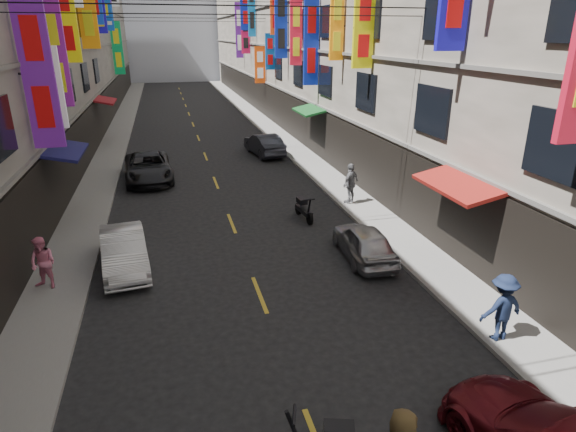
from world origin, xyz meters
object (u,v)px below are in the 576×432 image
car_left_far (148,167)px  car_right_far (264,144)px  pedestrian_lfar (43,263)px  car_left_mid (124,251)px  pedestrian_rnear (502,307)px  pedestrian_rfar (351,183)px  scooter_far_right (304,209)px  car_right_mid (364,242)px

car_left_far → car_right_far: (7.13, 4.11, -0.02)m
car_right_far → pedestrian_lfar: (-9.95, -15.61, 0.24)m
pedestrian_lfar → car_left_mid: bearing=50.2°
car_left_mid → pedestrian_rnear: pedestrian_rnear is taller
pedestrian_rnear → pedestrian_rfar: pedestrian_rfar is taller
scooter_far_right → car_right_mid: 4.30m
scooter_far_right → pedestrian_rfar: 2.87m
car_right_far → car_right_mid: bearing=82.7°
car_left_far → pedestrian_rnear: pedestrian_rnear is taller
scooter_far_right → pedestrian_lfar: pedestrian_lfar is taller
scooter_far_right → car_right_far: 11.70m
car_right_far → pedestrian_lfar: bearing=49.2°
scooter_far_right → car_left_far: (-6.43, 7.57, 0.27)m
scooter_far_right → car_left_mid: (-7.03, -2.97, 0.21)m
scooter_far_right → pedestrian_lfar: 10.06m
car_left_mid → pedestrian_rnear: size_ratio=2.23×
car_right_far → pedestrian_rnear: bearing=86.2°
pedestrian_lfar → scooter_far_right: bearing=49.9°
car_right_far → pedestrian_lfar: 18.51m
pedestrian_rfar → car_right_mid: bearing=37.6°
car_right_mid → pedestrian_rnear: (1.40, -5.39, 0.40)m
car_left_mid → pedestrian_rnear: bearing=-41.6°
pedestrian_lfar → pedestrian_rnear: (11.62, -5.64, 0.07)m
car_left_mid → car_right_mid: (8.00, -1.21, -0.04)m
car_right_mid → pedestrian_rfar: bearing=-103.3°
car_left_far → car_right_far: bearing=26.3°
scooter_far_right → car_right_far: bearing=-99.2°
scooter_far_right → pedestrian_rfar: (2.55, 1.19, 0.60)m
scooter_far_right → pedestrian_rfar: size_ratio=0.98×
pedestrian_rfar → scooter_far_right: bearing=-11.0°
car_right_mid → pedestrian_rnear: pedestrian_rnear is taller
car_left_mid → car_right_far: bearing=55.6°
car_left_mid → car_left_far: bearing=80.2°
car_right_mid → pedestrian_rfar: size_ratio=1.96×
car_right_mid → scooter_far_right: bearing=-73.9°
car_left_mid → car_right_mid: size_ratio=1.10×
car_left_mid → car_right_far: (7.73, 14.65, 0.04)m
pedestrian_rfar → car_left_mid: bearing=-12.6°
scooter_far_right → pedestrian_lfar: size_ratio=1.10×
scooter_far_right → pedestrian_rfar: bearing=-160.7°
pedestrian_rnear → pedestrian_lfar: bearing=-28.8°
car_left_far → car_right_mid: (7.40, -11.75, -0.10)m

